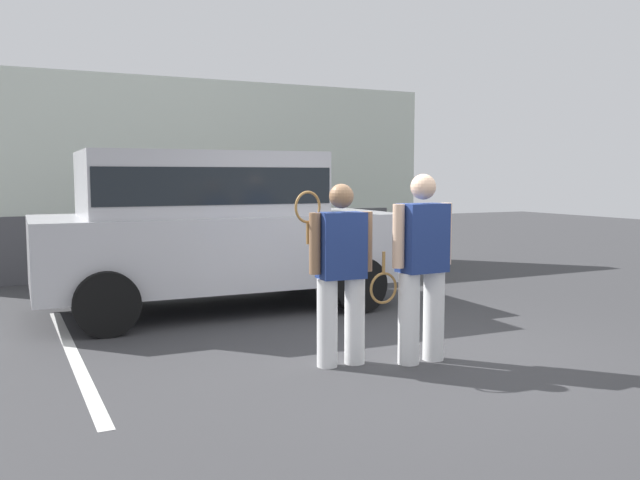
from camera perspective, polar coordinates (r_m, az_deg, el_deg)
ground_plane at (r=6.59m, az=6.74°, el=-9.94°), size 40.00×40.00×0.00m
parking_stripe_0 at (r=7.08m, az=-20.30°, el=-9.12°), size 0.12×4.40×0.01m
house_frontage at (r=12.37m, az=-9.77°, el=4.86°), size 8.89×0.40×3.47m
parked_suv at (r=8.79m, az=-9.25°, el=1.48°), size 4.64×2.25×2.05m
tennis_player_man at (r=6.13m, az=1.77°, el=-2.67°), size 0.76×0.29×1.68m
tennis_player_woman at (r=6.30m, az=8.66°, el=-2.19°), size 0.91×0.29×1.77m
potted_plant_by_porch at (r=12.39m, az=4.80°, el=-0.25°), size 0.70×0.70×0.93m
potted_plant_secondary at (r=13.12m, az=8.45°, el=-0.60°), size 0.51×0.51×0.67m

